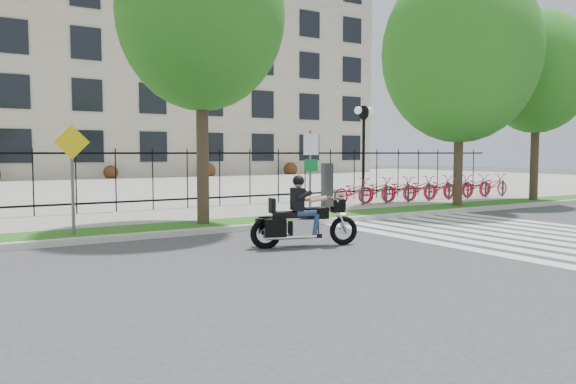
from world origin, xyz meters
TOP-DOWN VIEW (x-y plane):
  - ground at (0.00, 0.00)m, footprint 120.00×120.00m
  - curb at (0.00, 4.10)m, footprint 60.00×0.20m
  - grass_verge at (0.00, 4.95)m, footprint 60.00×1.50m
  - sidewalk at (0.00, 7.45)m, footprint 60.00×3.50m
  - plaza at (0.00, 25.00)m, footprint 80.00×34.00m
  - crosswalk_stripes at (4.83, 0.00)m, footprint 5.70×8.00m
  - iron_fence at (0.00, 9.20)m, footprint 30.00×0.06m
  - office_building at (0.00, 44.92)m, footprint 60.00×21.90m
  - lamp_post_right at (10.00, 12.00)m, footprint 1.06×0.70m
  - street_tree_1 at (-1.27, 4.95)m, footprint 4.33×4.33m
  - street_tree_2 at (8.47, 4.95)m, footprint 5.47×5.47m
  - street_tree_3 at (12.85, 4.95)m, footprint 4.16×4.16m
  - bike_share_station at (9.36, 7.20)m, footprint 9.98×0.85m
  - sign_pole_regulatory at (1.90, 4.58)m, footprint 0.50×0.09m
  - sign_pole_warning at (-4.59, 4.58)m, footprint 0.78×0.09m
  - motorcycle_rider at (-0.54, 1.24)m, footprint 2.33×1.09m

SIDE VIEW (x-z plane):
  - ground at x=0.00m, z-range 0.00..0.00m
  - crosswalk_stripes at x=4.83m, z-range 0.00..0.01m
  - plaza at x=0.00m, z-range 0.00..0.10m
  - curb at x=0.00m, z-range 0.00..0.15m
  - grass_verge at x=0.00m, z-range 0.00..0.15m
  - sidewalk at x=0.00m, z-range 0.00..0.15m
  - motorcycle_rider at x=-0.54m, z-range -0.31..1.54m
  - bike_share_station at x=9.36m, z-range -0.12..1.38m
  - iron_fence at x=0.00m, z-range 0.15..2.15m
  - sign_pole_regulatory at x=1.90m, z-range 0.49..2.99m
  - sign_pole_warning at x=-4.59m, z-range 0.50..2.99m
  - lamp_post_right at x=10.00m, z-range 1.08..5.33m
  - street_tree_3 at x=12.85m, z-range 1.45..8.87m
  - street_tree_2 at x=8.47m, z-range 1.25..9.75m
  - street_tree_1 at x=-1.27m, z-range 1.61..9.53m
  - office_building at x=0.00m, z-range -0.11..20.04m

